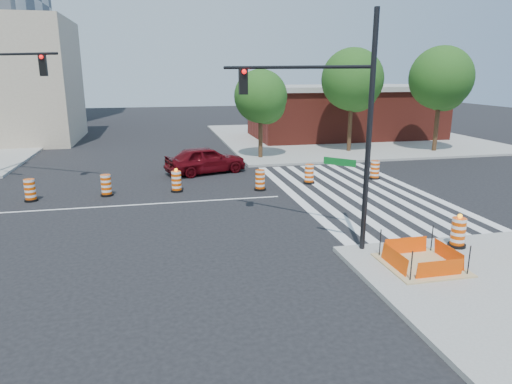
% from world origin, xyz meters
% --- Properties ---
extents(ground, '(120.00, 120.00, 0.00)m').
position_xyz_m(ground, '(0.00, 0.00, 0.00)').
color(ground, black).
rests_on(ground, ground).
extents(sidewalk_ne, '(22.00, 22.00, 0.15)m').
position_xyz_m(sidewalk_ne, '(18.00, 18.00, 0.07)').
color(sidewalk_ne, gray).
rests_on(sidewalk_ne, ground).
extents(crosswalk_east, '(6.75, 13.50, 0.01)m').
position_xyz_m(crosswalk_east, '(10.95, 0.00, 0.01)').
color(crosswalk_east, silver).
rests_on(crosswalk_east, ground).
extents(lane_centerline, '(14.00, 0.12, 0.01)m').
position_xyz_m(lane_centerline, '(0.00, 0.00, 0.01)').
color(lane_centerline, silver).
rests_on(lane_centerline, ground).
extents(excavation_pit, '(2.20, 2.20, 0.90)m').
position_xyz_m(excavation_pit, '(9.00, -9.00, 0.22)').
color(excavation_pit, tan).
rests_on(excavation_pit, ground).
extents(brick_storefront, '(16.50, 8.50, 4.60)m').
position_xyz_m(brick_storefront, '(18.00, 18.00, 2.32)').
color(brick_storefront, maroon).
rests_on(brick_storefront, ground).
extents(red_coupe, '(5.04, 3.18, 1.60)m').
position_xyz_m(red_coupe, '(4.24, 5.96, 0.80)').
color(red_coupe, '#52070D').
rests_on(red_coupe, ground).
extents(signal_pole_se, '(3.98, 4.14, 7.42)m').
position_xyz_m(signal_pole_se, '(6.80, -6.21, 4.56)').
color(signal_pole_se, black).
rests_on(signal_pole_se, ground).
extents(pit_drum, '(0.58, 0.58, 1.13)m').
position_xyz_m(pit_drum, '(11.01, -7.87, 0.62)').
color(pit_drum, black).
rests_on(pit_drum, ground).
extents(tree_north_c, '(3.50, 3.50, 5.96)m').
position_xyz_m(tree_north_c, '(8.40, 9.55, 4.00)').
color(tree_north_c, '#382314').
rests_on(tree_north_c, ground).
extents(tree_north_d, '(4.38, 4.38, 7.44)m').
position_xyz_m(tree_north_d, '(15.31, 10.67, 5.00)').
color(tree_north_d, '#382314').
rests_on(tree_north_d, ground).
extents(tree_north_e, '(4.46, 4.46, 7.58)m').
position_xyz_m(tree_north_e, '(21.52, 9.44, 5.09)').
color(tree_north_e, '#382314').
rests_on(tree_north_e, ground).
extents(median_drum_2, '(0.60, 0.60, 1.02)m').
position_xyz_m(median_drum_2, '(-4.29, 1.71, 0.48)').
color(median_drum_2, black).
rests_on(median_drum_2, ground).
extents(median_drum_3, '(0.60, 0.60, 1.02)m').
position_xyz_m(median_drum_3, '(-0.98, 1.93, 0.48)').
color(median_drum_3, black).
rests_on(median_drum_3, ground).
extents(median_drum_4, '(0.60, 0.60, 1.18)m').
position_xyz_m(median_drum_4, '(2.35, 1.99, 0.49)').
color(median_drum_4, black).
rests_on(median_drum_4, ground).
extents(median_drum_5, '(0.60, 0.60, 1.02)m').
position_xyz_m(median_drum_5, '(6.45, 1.40, 0.48)').
color(median_drum_5, black).
rests_on(median_drum_5, ground).
extents(median_drum_6, '(0.60, 0.60, 1.02)m').
position_xyz_m(median_drum_6, '(9.32, 2.22, 0.48)').
color(median_drum_6, black).
rests_on(median_drum_6, ground).
extents(median_drum_7, '(0.60, 0.60, 1.02)m').
position_xyz_m(median_drum_7, '(13.21, 2.41, 0.48)').
color(median_drum_7, black).
rests_on(median_drum_7, ground).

